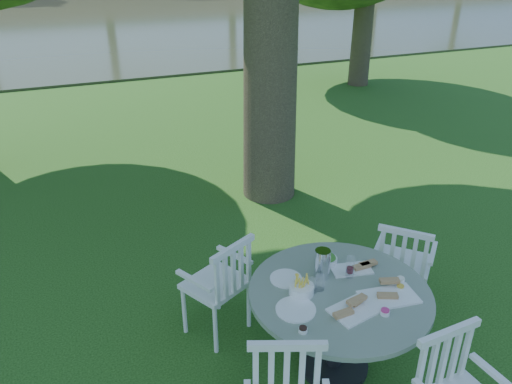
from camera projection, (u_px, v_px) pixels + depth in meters
ground at (263, 272)px, 5.27m from camera, size 140.00×140.00×0.00m
table at (339, 306)px, 3.82m from camera, size 1.38×1.38×0.76m
chair_ne at (403, 261)px, 4.48m from camera, size 0.64×0.64×0.93m
chair_nw at (224, 281)px, 4.18m from camera, size 0.64×0.63×0.96m
tableware at (330, 281)px, 3.78m from camera, size 1.07×0.83×0.24m
river at (77, 18)px, 24.32m from camera, size 100.00×28.00×0.12m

